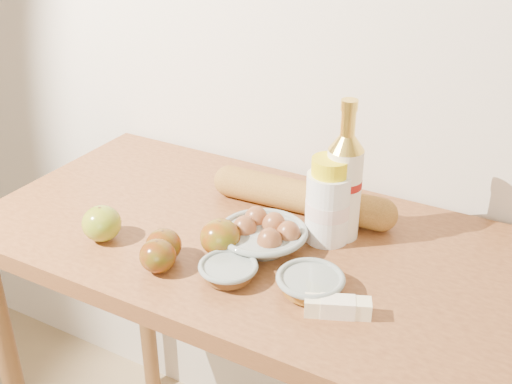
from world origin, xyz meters
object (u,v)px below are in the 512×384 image
(table, at_px, (263,288))
(cream_bottle, at_px, (328,203))
(bourbon_bottle, at_px, (344,184))
(egg_bowl, at_px, (264,235))
(baguette, at_px, (301,197))

(table, xyz_separation_m, cream_bottle, (0.11, 0.06, 0.21))
(table, height_order, bourbon_bottle, bourbon_bottle)
(egg_bowl, xyz_separation_m, baguette, (0.00, 0.16, 0.01))
(table, bearing_deg, bourbon_bottle, 33.61)
(bourbon_bottle, height_order, baguette, bourbon_bottle)
(bourbon_bottle, bearing_deg, cream_bottle, -126.43)
(baguette, bearing_deg, bourbon_bottle, -27.37)
(egg_bowl, bearing_deg, table, 121.40)
(cream_bottle, height_order, baguette, cream_bottle)
(bourbon_bottle, xyz_separation_m, egg_bowl, (-0.12, -0.11, -0.09))
(bourbon_bottle, distance_m, baguette, 0.15)
(cream_bottle, relative_size, baguette, 0.42)
(cream_bottle, bearing_deg, table, -128.94)
(table, relative_size, bourbon_bottle, 4.12)
(baguette, bearing_deg, egg_bowl, -94.71)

